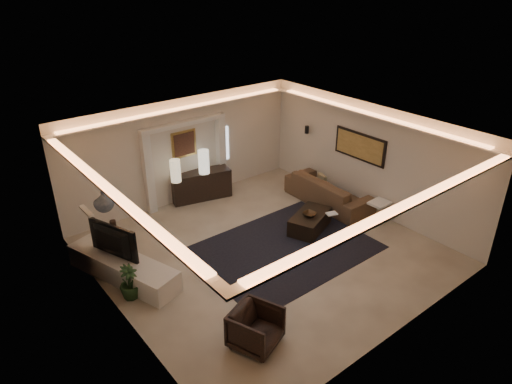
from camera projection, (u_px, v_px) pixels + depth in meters
floor at (265, 251)px, 10.69m from camera, size 7.00×7.00×0.00m
ceiling at (267, 133)px, 9.40m from camera, size 7.00×7.00×0.00m
wall_back at (184, 151)px, 12.49m from camera, size 7.00×0.00×7.00m
wall_front at (401, 270)px, 7.59m from camera, size 7.00×0.00×7.00m
wall_left at (114, 252)px, 8.09m from camera, size 0.00×7.00×7.00m
wall_right at (369, 158)px, 12.00m from camera, size 0.00×7.00×7.00m
cove_soffit at (267, 146)px, 9.52m from camera, size 7.00×7.00×0.04m
daylight_slit at (225, 144)px, 13.28m from camera, size 0.25×0.03×1.00m
area_rug at (284, 249)px, 10.77m from camera, size 4.00×3.00×0.01m
pilaster_left at (148, 174)px, 11.94m from camera, size 0.22×0.20×2.20m
pilaster_right at (221, 154)px, 13.22m from camera, size 0.22×0.20×2.20m
alcove_header at (184, 123)px, 12.07m from camera, size 2.52×0.20×0.12m
painting_frame at (184, 144)px, 12.38m from camera, size 0.74×0.04×0.74m
painting_canvas at (184, 144)px, 12.37m from camera, size 0.62×0.02×0.62m
art_panel_frame at (360, 146)px, 12.08m from camera, size 0.04×1.64×0.74m
art_panel_gold at (359, 147)px, 12.07m from camera, size 0.02×1.50×0.62m
wall_sconce at (307, 130)px, 13.37m from camera, size 0.12×0.12×0.22m
wall_niche at (86, 211)px, 9.01m from camera, size 0.10×0.55×0.04m
console at (201, 185)px, 12.96m from camera, size 1.76×0.92×0.84m
lamp_left at (176, 172)px, 12.08m from camera, size 0.31×0.31×0.62m
lamp_right at (204, 164)px, 12.58m from camera, size 0.31×0.31×0.67m
media_ledge at (123, 268)px, 9.71m from camera, size 1.48×2.81×0.51m
tv at (109, 244)px, 9.46m from camera, size 1.26×0.61×0.74m
figurine at (114, 229)px, 10.34m from camera, size 0.14×0.14×0.38m
ginger_jar at (104, 201)px, 8.90m from camera, size 0.40×0.40×0.41m
plant at (129, 282)px, 9.06m from camera, size 0.57×0.57×0.72m
sofa at (329, 191)px, 12.68m from camera, size 2.62×1.09×0.76m
throw_blanket at (380, 203)px, 11.68m from camera, size 0.53×0.44×0.06m
throw_pillow at (322, 181)px, 12.89m from camera, size 0.21×0.37×0.35m
coffee_table at (310, 222)px, 11.49m from camera, size 1.41×1.09×0.46m
bowl at (310, 215)px, 11.31m from camera, size 0.37×0.37×0.08m
magazine at (332, 215)px, 11.39m from camera, size 0.31×0.26×0.03m
armchair at (256, 328)px, 7.91m from camera, size 1.02×1.03×0.73m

